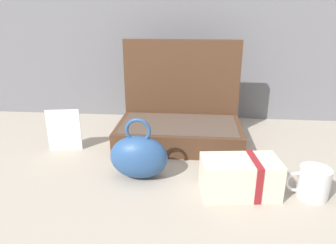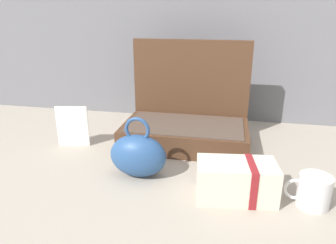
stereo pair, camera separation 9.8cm
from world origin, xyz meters
name	(u,v)px [view 2 (the right image)]	position (x,y,z in m)	size (l,w,h in m)	color
ground_plane	(162,168)	(0.00, 0.00, 0.00)	(6.00, 6.00, 0.00)	#9E9384
open_suitcase	(187,121)	(0.05, 0.25, 0.09)	(0.49, 0.30, 0.40)	#4C301E
teal_pouch_handbag	(138,155)	(-0.07, -0.06, 0.07)	(0.19, 0.11, 0.20)	#284C7F
cream_toiletry_bag	(237,180)	(0.25, -0.13, 0.05)	(0.24, 0.15, 0.11)	beige
coffee_mug	(313,191)	(0.45, -0.13, 0.05)	(0.12, 0.09, 0.09)	silver
info_card_left	(73,126)	(-0.38, 0.11, 0.08)	(0.12, 0.01, 0.16)	white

